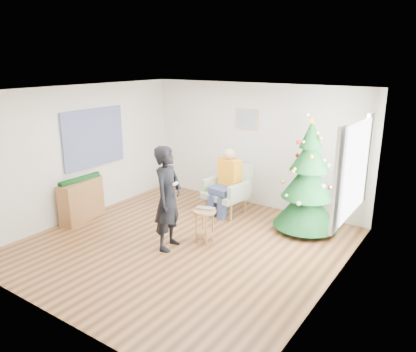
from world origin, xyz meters
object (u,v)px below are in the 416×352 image
Objects in this scene: christmas_tree at (308,181)px; armchair at (227,195)px; console at (82,201)px; stool at (205,226)px; standing_man at (168,198)px.

christmas_tree is 1.77m from armchair.
christmas_tree is 2.07× the size of armchair.
armchair is 1.03× the size of console.
console is (-2.59, -0.51, 0.09)m from stool.
christmas_tree reaches higher than stool.
stool is (-1.24, -1.47, -0.66)m from christmas_tree.
christmas_tree is at bearing -52.65° from standing_man.
standing_man is 1.75× the size of console.
standing_man is 2.24m from console.
armchair is at bearing 106.63° from stool.
standing_man is (-1.64, -1.95, -0.09)m from christmas_tree.
stool is 0.59× the size of armchair.
stool is 0.84m from standing_man.
armchair is (-0.43, 1.44, 0.08)m from stool.
stool is 1.50m from armchair.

